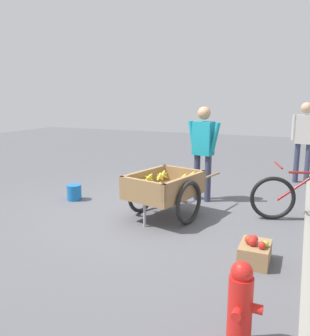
{
  "coord_description": "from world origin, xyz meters",
  "views": [
    {
      "loc": [
        4.75,
        2.19,
        1.81
      ],
      "look_at": [
        0.03,
        0.11,
        0.75
      ],
      "focal_mm": 37.25,
      "sensor_mm": 36.0,
      "label": 1
    }
  ],
  "objects_px": {
    "apple_crate": "(255,252)",
    "vendor_person": "(203,145)",
    "bystander_person": "(304,135)",
    "plastic_bucket": "(74,192)",
    "fire_hydrant": "(240,305)",
    "fruit_cart": "(164,190)",
    "bicycle": "(308,198)"
  },
  "relations": [
    {
      "from": "apple_crate",
      "to": "vendor_person",
      "type": "bearing_deg",
      "value": -149.79
    },
    {
      "from": "apple_crate",
      "to": "bystander_person",
      "type": "height_order",
      "value": "bystander_person"
    },
    {
      "from": "vendor_person",
      "to": "plastic_bucket",
      "type": "relative_size",
      "value": 6.01
    },
    {
      "from": "fire_hydrant",
      "to": "apple_crate",
      "type": "height_order",
      "value": "fire_hydrant"
    },
    {
      "from": "plastic_bucket",
      "to": "vendor_person",
      "type": "bearing_deg",
      "value": 113.39
    },
    {
      "from": "apple_crate",
      "to": "bystander_person",
      "type": "relative_size",
      "value": 0.26
    },
    {
      "from": "fire_hydrant",
      "to": "bystander_person",
      "type": "bearing_deg",
      "value": 177.08
    },
    {
      "from": "vendor_person",
      "to": "bystander_person",
      "type": "distance_m",
      "value": 2.61
    },
    {
      "from": "plastic_bucket",
      "to": "apple_crate",
      "type": "bearing_deg",
      "value": 70.37
    },
    {
      "from": "bystander_person",
      "to": "fruit_cart",
      "type": "bearing_deg",
      "value": -29.93
    },
    {
      "from": "vendor_person",
      "to": "apple_crate",
      "type": "xyz_separation_m",
      "value": [
        2.08,
        1.21,
        -0.86
      ]
    },
    {
      "from": "plastic_bucket",
      "to": "bystander_person",
      "type": "relative_size",
      "value": 0.16
    },
    {
      "from": "fire_hydrant",
      "to": "plastic_bucket",
      "type": "height_order",
      "value": "fire_hydrant"
    },
    {
      "from": "fire_hydrant",
      "to": "plastic_bucket",
      "type": "relative_size",
      "value": 2.45
    },
    {
      "from": "vendor_person",
      "to": "fire_hydrant",
      "type": "bearing_deg",
      "value": 20.42
    },
    {
      "from": "fruit_cart",
      "to": "vendor_person",
      "type": "relative_size",
      "value": 1.08
    },
    {
      "from": "bicycle",
      "to": "apple_crate",
      "type": "height_order",
      "value": "bicycle"
    },
    {
      "from": "fire_hydrant",
      "to": "plastic_bucket",
      "type": "xyz_separation_m",
      "value": [
        -2.57,
        -3.38,
        -0.2
      ]
    },
    {
      "from": "vendor_person",
      "to": "bystander_person",
      "type": "bearing_deg",
      "value": 142.92
    },
    {
      "from": "plastic_bucket",
      "to": "bystander_person",
      "type": "height_order",
      "value": "bystander_person"
    },
    {
      "from": "bicycle",
      "to": "fire_hydrant",
      "type": "relative_size",
      "value": 2.4
    },
    {
      "from": "bicycle",
      "to": "plastic_bucket",
      "type": "distance_m",
      "value": 3.84
    },
    {
      "from": "fruit_cart",
      "to": "plastic_bucket",
      "type": "height_order",
      "value": "fruit_cart"
    },
    {
      "from": "bicycle",
      "to": "bystander_person",
      "type": "relative_size",
      "value": 0.95
    },
    {
      "from": "fruit_cart",
      "to": "fire_hydrant",
      "type": "xyz_separation_m",
      "value": [
        2.35,
        1.56,
        -0.1
      ]
    },
    {
      "from": "bicycle",
      "to": "fire_hydrant",
      "type": "distance_m",
      "value": 3.1
    },
    {
      "from": "fire_hydrant",
      "to": "plastic_bucket",
      "type": "distance_m",
      "value": 4.25
    },
    {
      "from": "fruit_cart",
      "to": "fire_hydrant",
      "type": "height_order",
      "value": "fruit_cart"
    },
    {
      "from": "fruit_cart",
      "to": "bicycle",
      "type": "xyz_separation_m",
      "value": [
        -0.72,
        1.98,
        -0.09
      ]
    },
    {
      "from": "vendor_person",
      "to": "plastic_bucket",
      "type": "height_order",
      "value": "vendor_person"
    },
    {
      "from": "vendor_person",
      "to": "bicycle",
      "type": "relative_size",
      "value": 1.02
    },
    {
      "from": "vendor_person",
      "to": "plastic_bucket",
      "type": "xyz_separation_m",
      "value": [
        0.9,
        -2.09,
        -0.85
      ]
    }
  ]
}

